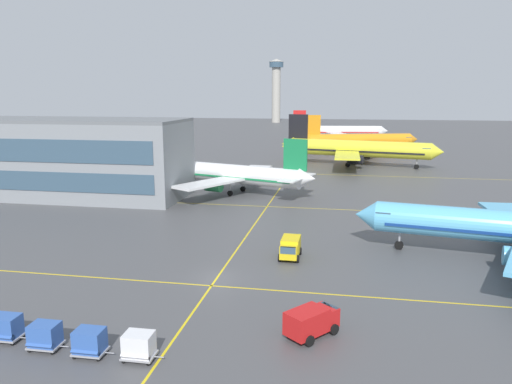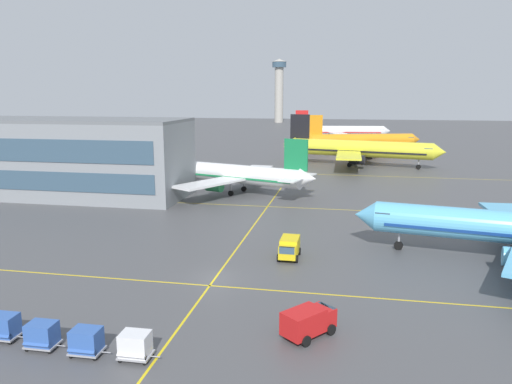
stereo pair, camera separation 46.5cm
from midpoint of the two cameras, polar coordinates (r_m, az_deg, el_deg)
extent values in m
plane|color=#4C4C4F|center=(47.29, -4.49, -9.99)|extent=(600.00, 600.00, 0.00)
cone|color=#5BB7E5|center=(56.89, 12.92, -2.67)|extent=(2.87, 3.68, 3.33)
cylinder|color=#5BB7E5|center=(61.91, 27.65, -4.19)|extent=(3.32, 2.38, 1.88)
cube|color=#385166|center=(56.56, 15.00, -2.34)|extent=(2.13, 3.36, 0.63)
cylinder|color=#99999E|center=(57.11, 16.65, -5.09)|extent=(0.25, 0.25, 1.48)
cylinder|color=black|center=(57.39, 16.60, -6.03)|extent=(1.04, 0.57, 0.98)
cylinder|color=white|center=(85.77, -3.03, 2.21)|extent=(27.07, 11.56, 3.25)
cone|color=white|center=(94.33, -10.72, 2.87)|extent=(3.10, 3.72, 3.19)
cone|color=white|center=(78.92, 6.31, 1.60)|extent=(3.56, 3.79, 3.09)
cube|color=#197F47|center=(79.24, 4.88, 4.36)|extent=(4.00, 1.56, 5.14)
cube|color=white|center=(81.94, 5.84, 1.98)|extent=(3.98, 5.08, 0.21)
cube|color=white|center=(77.30, 4.35, 1.43)|extent=(3.98, 5.08, 0.21)
cube|color=white|center=(91.62, -0.18, 2.50)|extent=(5.77, 13.24, 0.34)
cube|color=white|center=(79.38, -5.27, 1.05)|extent=(10.28, 13.35, 0.34)
cylinder|color=#2D9956|center=(89.89, -1.62, 1.60)|extent=(3.32, 2.61, 1.80)
cylinder|color=#2D9956|center=(82.45, -4.75, 0.67)|extent=(3.32, 2.61, 1.80)
cube|color=#385166|center=(93.04, -9.79, 3.08)|extent=(2.39, 3.32, 0.60)
cube|color=#197F47|center=(85.84, -3.03, 1.95)|extent=(24.99, 10.91, 0.31)
cylinder|color=#99999E|center=(92.39, -8.90, 1.44)|extent=(0.24, 0.24, 1.41)
cylinder|color=black|center=(92.56, -8.88, 0.87)|extent=(1.01, 0.66, 0.94)
cylinder|color=#99999E|center=(87.14, -1.29, 0.97)|extent=(0.24, 0.24, 1.41)
cylinder|color=black|center=(87.32, -1.29, 0.37)|extent=(1.01, 0.66, 0.94)
cylinder|color=#99999E|center=(83.39, -2.82, 0.49)|extent=(0.24, 0.24, 1.41)
cylinder|color=black|center=(83.57, -2.82, -0.15)|extent=(1.01, 0.66, 0.94)
cylinder|color=yellow|center=(120.41, 12.32, 4.99)|extent=(33.19, 10.74, 3.93)
cone|color=yellow|center=(118.50, 20.87, 4.40)|extent=(3.43, 4.33, 3.85)
cone|color=yellow|center=(124.94, 4.07, 5.64)|extent=(4.01, 4.34, 3.73)
cube|color=black|center=(123.74, 5.29, 7.63)|extent=(4.93, 1.40, 6.21)
cube|color=yellow|center=(121.33, 4.57, 5.46)|extent=(4.36, 5.95, 0.25)
cube|color=yellow|center=(127.21, 5.45, 5.72)|extent=(4.36, 5.95, 0.25)
cube|color=yellow|center=(112.11, 10.95, 4.26)|extent=(5.38, 15.52, 0.41)
cube|color=yellow|center=(129.26, 12.59, 5.13)|extent=(11.23, 16.36, 0.41)
cylinder|color=black|center=(115.36, 11.89, 3.75)|extent=(3.89, 2.86, 2.17)
cylinder|color=black|center=(125.86, 12.83, 4.33)|extent=(3.89, 2.86, 2.17)
cube|color=#385166|center=(118.54, 19.74, 4.76)|extent=(2.57, 3.92, 0.72)
cube|color=black|center=(120.47, 12.31, 4.75)|extent=(30.61, 10.23, 0.37)
cylinder|color=#99999E|center=(119.03, 18.65, 3.35)|extent=(0.29, 0.29, 1.71)
cylinder|color=black|center=(119.19, 18.61, 2.81)|extent=(1.21, 0.69, 1.14)
cylinder|color=#99999E|center=(118.49, 11.05, 3.70)|extent=(0.29, 0.29, 1.71)
cylinder|color=black|center=(118.65, 11.02, 3.16)|extent=(1.21, 0.69, 1.14)
cylinder|color=#99999E|center=(123.72, 11.56, 4.00)|extent=(0.29, 0.29, 1.71)
cylinder|color=black|center=(123.87, 11.54, 3.48)|extent=(1.21, 0.69, 1.14)
cylinder|color=orange|center=(147.14, 12.42, 5.98)|extent=(30.23, 12.02, 3.62)
cone|color=orange|center=(153.00, 18.33, 5.87)|extent=(3.37, 4.10, 3.54)
cone|color=orange|center=(142.86, 5.98, 6.18)|extent=(3.89, 4.15, 3.43)
cube|color=orange|center=(143.06, 7.00, 7.81)|extent=(4.48, 1.61, 5.71)
cube|color=orange|center=(140.50, 7.02, 6.07)|extent=(4.31, 5.60, 0.23)
cube|color=orange|center=(146.05, 6.53, 6.29)|extent=(4.31, 5.60, 0.23)
cube|color=orange|center=(139.26, 13.05, 5.42)|extent=(11.12, 14.91, 0.38)
cube|color=orange|center=(154.60, 11.16, 6.07)|extent=(6.01, 14.60, 0.38)
cylinder|color=#333338|center=(142.71, 13.07, 5.06)|extent=(3.67, 2.83, 2.00)
cylinder|color=#333338|center=(152.07, 11.89, 5.49)|extent=(3.67, 2.83, 2.00)
cube|color=#385166|center=(152.08, 17.58, 6.09)|extent=(2.58, 3.67, 0.67)
cube|color=orange|center=(147.19, 12.41, 5.81)|extent=(27.91, 11.37, 0.34)
cylinder|color=#99999E|center=(151.62, 16.85, 5.03)|extent=(0.27, 0.27, 1.57)
cylinder|color=black|center=(151.73, 16.83, 4.64)|extent=(1.12, 0.70, 1.05)
cylinder|color=#99999E|center=(144.46, 11.96, 4.97)|extent=(0.27, 0.27, 1.57)
cylinder|color=black|center=(144.57, 11.94, 4.56)|extent=(1.12, 0.70, 1.05)
cylinder|color=#99999E|center=(149.15, 11.39, 5.19)|extent=(0.27, 0.27, 1.57)
cylinder|color=black|center=(149.27, 11.38, 4.80)|extent=(1.12, 0.70, 1.05)
cylinder|color=white|center=(181.64, 10.03, 7.08)|extent=(30.94, 7.77, 3.65)
cone|color=white|center=(184.39, 15.19, 6.92)|extent=(2.96, 3.88, 3.58)
cone|color=white|center=(180.34, 4.65, 7.31)|extent=(3.51, 3.85, 3.47)
cube|color=red|center=(180.18, 5.48, 8.60)|extent=(4.61, 0.97, 5.76)
cube|color=white|center=(177.54, 5.33, 7.23)|extent=(3.72, 5.36, 0.23)
cube|color=white|center=(183.28, 5.26, 7.36)|extent=(3.72, 5.36, 0.23)
cube|color=white|center=(173.49, 10.03, 6.69)|extent=(9.57, 15.24, 0.38)
cube|color=white|center=(189.65, 9.44, 7.10)|extent=(6.04, 14.73, 0.38)
cylinder|color=#4C4C51|center=(176.87, 10.26, 6.36)|extent=(3.51, 2.44, 2.02)
cylinder|color=#4C4C51|center=(186.74, 9.88, 6.64)|extent=(3.51, 2.44, 2.02)
cube|color=#385166|center=(183.90, 14.52, 7.11)|extent=(2.17, 3.56, 0.67)
cube|color=red|center=(181.67, 10.02, 6.94)|extent=(28.51, 7.48, 0.35)
cylinder|color=#99999E|center=(183.76, 13.89, 6.23)|extent=(0.27, 0.27, 1.58)
cylinder|color=black|center=(183.85, 13.87, 5.90)|extent=(1.10, 0.57, 1.06)
cylinder|color=#99999E|center=(179.13, 9.48, 6.28)|extent=(0.27, 0.27, 1.58)
cylinder|color=black|center=(179.23, 9.47, 5.95)|extent=(1.10, 0.57, 1.06)
cylinder|color=#99999E|center=(184.08, 9.31, 6.42)|extent=(0.27, 0.27, 1.58)
cylinder|color=black|center=(184.17, 9.30, 6.10)|extent=(1.10, 0.57, 1.06)
cube|color=yellow|center=(45.51, -5.16, -10.88)|extent=(127.35, 0.20, 0.01)
cube|color=yellow|center=(75.78, 1.54, -1.71)|extent=(127.35, 0.20, 0.01)
cube|color=yellow|center=(107.32, 4.33, 2.17)|extent=(127.35, 0.20, 0.01)
cube|color=yellow|center=(75.78, 1.54, -1.71)|extent=(0.20, 106.99, 0.01)
cube|color=red|center=(36.13, 5.98, -14.93)|extent=(3.37, 3.52, 1.70)
cube|color=red|center=(37.48, 8.13, -14.22)|extent=(2.22, 2.15, 1.40)
cube|color=#385166|center=(37.67, 8.67, -13.51)|extent=(1.46, 1.29, 0.70)
cylinder|color=black|center=(37.20, 9.17, -15.66)|extent=(0.72, 0.80, 0.80)
cylinder|color=black|center=(38.33, 6.96, -14.74)|extent=(0.72, 0.80, 0.80)
cylinder|color=black|center=(35.48, 6.27, -17.00)|extent=(0.72, 0.80, 0.80)
cylinder|color=black|center=(36.66, 4.05, -15.96)|extent=(0.72, 0.80, 0.80)
cube|color=yellow|center=(52.78, 4.26, -6.24)|extent=(1.92, 3.01, 1.70)
cube|color=yellow|center=(50.99, 3.98, -7.06)|extent=(1.81, 1.31, 1.40)
cube|color=#385166|center=(50.41, 3.92, -6.86)|extent=(1.60, 0.37, 0.70)
cylinder|color=black|center=(51.38, 2.92, -7.72)|extent=(0.29, 0.80, 0.80)
cylinder|color=black|center=(51.16, 5.04, -7.84)|extent=(0.29, 0.80, 0.80)
cylinder|color=black|center=(53.82, 3.32, -6.83)|extent=(0.29, 0.80, 0.80)
cylinder|color=black|center=(53.61, 5.35, -6.93)|extent=(0.29, 0.80, 0.80)
cube|color=#99999E|center=(40.35, -27.10, -14.75)|extent=(2.12, 1.63, 0.12)
cube|color=#335BAD|center=(40.01, -27.21, -13.70)|extent=(1.92, 1.46, 1.50)
cylinder|color=#99999E|center=(39.59, -25.48, -15.11)|extent=(0.70, 0.09, 0.08)
cylinder|color=black|center=(39.51, -26.61, -15.56)|extent=(0.24, 0.10, 0.24)
cylinder|color=black|center=(40.39, -25.54, -14.86)|extent=(0.24, 0.10, 0.24)
cylinder|color=black|center=(41.35, -27.52, -14.42)|extent=(0.24, 0.10, 0.24)
cube|color=#99999E|center=(38.02, -23.38, -16.06)|extent=(2.12, 1.63, 0.12)
cube|color=#335BAD|center=(37.66, -23.48, -14.96)|extent=(1.92, 1.46, 1.50)
cube|color=#335BAD|center=(37.45, -23.93, -16.05)|extent=(1.91, 0.58, 0.57)
cylinder|color=#99999E|center=(37.34, -21.57, -16.43)|extent=(0.70, 0.09, 0.08)
cylinder|color=black|center=(37.21, -22.75, -16.94)|extent=(0.24, 0.10, 0.24)
cylinder|color=black|center=(38.13, -21.71, -16.14)|extent=(0.24, 0.10, 0.24)
cylinder|color=black|center=(38.10, -25.00, -16.44)|extent=(0.24, 0.10, 0.24)
cylinder|color=black|center=(38.99, -23.93, -15.68)|extent=(0.24, 0.10, 0.24)
cube|color=#99999E|center=(36.15, -18.83, -17.20)|extent=(2.12, 1.63, 0.12)
cube|color=#335BAD|center=(35.78, -18.92, -16.05)|extent=(1.92, 1.46, 1.50)
cube|color=#335BAD|center=(35.56, -19.34, -17.22)|extent=(1.91, 0.58, 0.57)
cylinder|color=#99999E|center=(35.57, -16.83, -17.57)|extent=(0.70, 0.09, 0.08)
cylinder|color=black|center=(35.39, -18.04, -18.13)|extent=(0.24, 0.10, 0.24)
cylinder|color=black|center=(36.34, -17.09, -17.24)|extent=(0.24, 0.10, 0.24)
cylinder|color=black|center=(36.16, -20.54, -17.64)|extent=(0.24, 0.10, 0.24)
cylinder|color=black|center=(37.09, -19.54, -16.79)|extent=(0.24, 0.10, 0.24)
cube|color=#99999E|center=(34.79, -13.53, -18.08)|extent=(2.12, 1.63, 0.12)
cube|color=silver|center=(34.40, -13.60, -16.90)|extent=(1.92, 1.46, 1.50)
cube|color=silver|center=(34.18, -13.97, -18.13)|extent=(1.91, 0.58, 0.57)
cylinder|color=#99999E|center=(34.32, -11.35, -18.42)|extent=(0.70, 0.09, 0.08)
cylinder|color=black|center=(34.08, -12.56, -19.04)|extent=(0.24, 0.10, 0.24)
cylinder|color=black|center=(35.07, -11.75, -18.07)|extent=(0.24, 0.10, 0.24)
cylinder|color=black|center=(34.71, -15.30, -18.58)|extent=(0.24, 0.10, 0.24)
cylinder|color=black|center=(35.69, -14.42, -17.65)|extent=(0.24, 0.10, 0.24)
cylinder|color=#ADA89E|center=(299.45, 2.76, 11.27)|extent=(5.20, 5.20, 32.69)
cylinder|color=#385166|center=(299.93, 2.79, 14.70)|extent=(8.40, 8.40, 3.20)
cone|color=#ADA89E|center=(300.09, 2.80, 15.18)|extent=(8.82, 8.82, 1.80)
camera|label=1|loc=(0.23, -89.80, 0.04)|focal=34.09mm
camera|label=2|loc=(0.23, 90.20, -0.04)|focal=34.09mm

